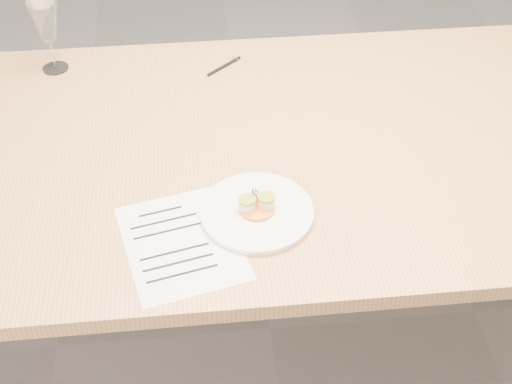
{
  "coord_description": "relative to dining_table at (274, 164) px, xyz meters",
  "views": [
    {
      "loc": [
        -0.18,
        -1.36,
        1.85
      ],
      "look_at": [
        -0.07,
        -0.23,
        0.8
      ],
      "focal_mm": 50.0,
      "sensor_mm": 36.0,
      "label": 1
    }
  ],
  "objects": [
    {
      "name": "ballpoint_pen",
      "position": [
        -0.1,
        0.35,
        0.07
      ],
      "size": [
        0.1,
        0.09,
        0.01
      ],
      "rotation": [
        0.0,
        0.0,
        0.71
      ],
      "color": "black",
      "rests_on": "dining_table"
    },
    {
      "name": "wine_glass_1",
      "position": [
        -0.57,
        0.39,
        0.21
      ],
      "size": [
        0.08,
        0.08,
        0.2
      ],
      "color": "white",
      "rests_on": "dining_table"
    },
    {
      "name": "dinner_plate",
      "position": [
        -0.07,
        -0.25,
        0.08
      ],
      "size": [
        0.25,
        0.25,
        0.07
      ],
      "rotation": [
        0.0,
        0.0,
        -0.25
      ],
      "color": "white",
      "rests_on": "dining_table"
    },
    {
      "name": "recipe_sheet",
      "position": [
        -0.23,
        -0.31,
        0.07
      ],
      "size": [
        0.29,
        0.34,
        0.0
      ],
      "rotation": [
        0.0,
        0.0,
        0.23
      ],
      "color": "white",
      "rests_on": "dining_table"
    },
    {
      "name": "ground",
      "position": [
        0.0,
        0.0,
        -0.68
      ],
      "size": [
        7.0,
        7.0,
        0.0
      ],
      "primitive_type": "plane",
      "color": "slate",
      "rests_on": "ground"
    },
    {
      "name": "dining_table",
      "position": [
        0.0,
        0.0,
        0.0
      ],
      "size": [
        2.4,
        1.0,
        0.75
      ],
      "color": "tan",
      "rests_on": "ground"
    }
  ]
}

